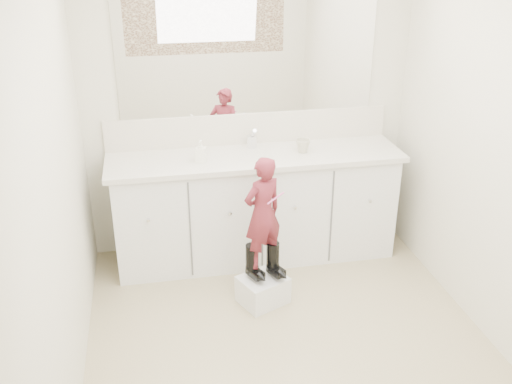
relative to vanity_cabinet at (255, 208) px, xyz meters
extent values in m
plane|color=#998664|center=(0.00, -1.23, -0.42)|extent=(3.00, 3.00, 0.00)
plane|color=beige|center=(0.00, 0.27, 0.77)|extent=(2.60, 0.00, 2.60)
plane|color=beige|center=(0.00, -2.73, 0.77)|extent=(2.60, 0.00, 2.60)
plane|color=beige|center=(-1.30, -1.23, 0.78)|extent=(0.00, 3.00, 3.00)
plane|color=beige|center=(1.30, -1.23, 0.78)|extent=(0.00, 3.00, 3.00)
cube|color=silver|center=(0.00, 0.00, 0.00)|extent=(2.20, 0.55, 0.85)
cube|color=beige|center=(0.00, -0.01, 0.45)|extent=(2.28, 0.58, 0.04)
cube|color=beige|center=(0.00, 0.26, 0.59)|extent=(2.28, 0.03, 0.25)
cube|color=white|center=(0.00, 0.26, 1.22)|extent=(2.00, 0.02, 1.00)
cube|color=#472819|center=(0.00, -2.71, 1.22)|extent=(2.00, 0.01, 1.20)
cylinder|color=silver|center=(0.00, 0.15, 0.52)|extent=(0.08, 0.08, 0.10)
imported|color=#C0B899|center=(0.37, -0.03, 0.52)|extent=(0.14, 0.14, 0.10)
imported|color=white|center=(-0.43, -0.07, 0.55)|extent=(0.10, 0.10, 0.17)
cube|color=silver|center=(-0.08, -0.67, -0.32)|extent=(0.40, 0.37, 0.20)
imported|color=#AB3440|center=(-0.08, -0.65, 0.28)|extent=(0.35, 0.30, 0.81)
cylinder|color=#D65397|center=(-0.01, -0.73, 0.43)|extent=(0.13, 0.07, 0.06)
camera|label=1|loc=(-0.80, -4.05, 2.02)|focal=40.00mm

